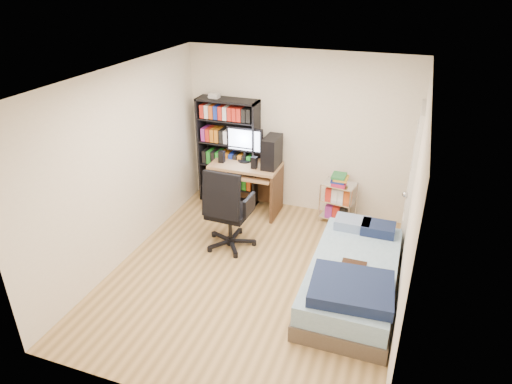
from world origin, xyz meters
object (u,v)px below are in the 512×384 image
at_px(media_shelf, 229,151).
at_px(bed, 353,278).
at_px(computer_desk, 253,168).
at_px(office_chair, 228,223).

distance_m(media_shelf, bed, 3.01).
distance_m(media_shelf, computer_desk, 0.54).
distance_m(computer_desk, bed, 2.50).
bearing_deg(media_shelf, office_chair, -67.98).
height_order(media_shelf, computer_desk, media_shelf).
bearing_deg(computer_desk, media_shelf, 159.81).
relative_size(media_shelf, computer_desk, 1.34).
xyz_separation_m(computer_desk, office_chair, (0.05, -1.14, -0.34)).
height_order(office_chair, bed, office_chair).
bearing_deg(computer_desk, bed, -41.67).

